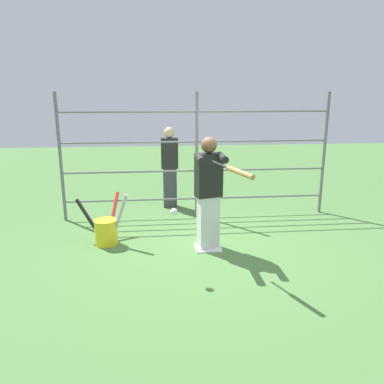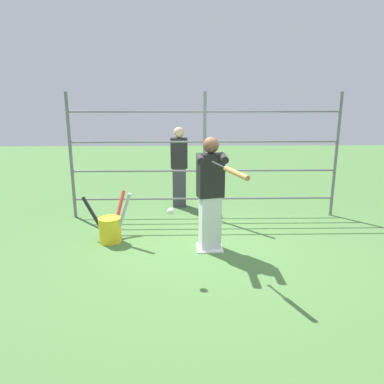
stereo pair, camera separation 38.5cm
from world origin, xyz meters
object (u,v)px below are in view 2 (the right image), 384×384
object	(u,v)px
batter	(210,190)
softball_in_flight	(171,212)
bystander_behind_fence	(179,166)
baseball_bat_swinging	(233,172)
bat_bucket	(110,228)

from	to	relation	value
batter	softball_in_flight	xyz separation A→B (m)	(0.57, 0.83, -0.06)
batter	softball_in_flight	bearing A→B (deg)	55.73
batter	bystander_behind_fence	bearing A→B (deg)	-77.99
baseball_bat_swinging	bystander_behind_fence	distance (m)	3.36
bat_bucket	softball_in_flight	bearing A→B (deg)	131.14
softball_in_flight	bystander_behind_fence	size ratio (longest dim) A/B	0.06
bystander_behind_fence	batter	bearing A→B (deg)	102.01
softball_in_flight	bystander_behind_fence	world-z (taller)	bystander_behind_fence
batter	bat_bucket	distance (m)	1.78
batter	baseball_bat_swinging	size ratio (longest dim) A/B	2.07
batter	bystander_behind_fence	distance (m)	2.35
baseball_bat_swinging	bat_bucket	size ratio (longest dim) A/B	0.93
batter	bat_bucket	bearing A→B (deg)	-12.18
baseball_bat_swinging	bat_bucket	distance (m)	2.51
batter	bat_bucket	xyz separation A→B (m)	(1.60, -0.34, -0.70)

